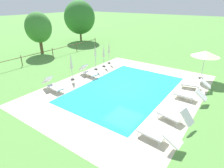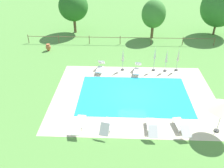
{
  "view_description": "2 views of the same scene",
  "coord_description": "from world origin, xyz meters",
  "px_view_note": "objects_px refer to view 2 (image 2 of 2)",
  "views": [
    {
      "loc": [
        -10.64,
        -6.37,
        5.92
      ],
      "look_at": [
        -0.89,
        0.5,
        0.6
      ],
      "focal_mm": 30.11,
      "sensor_mm": 36.0,
      "label": 1
    },
    {
      "loc": [
        -1.16,
        -16.47,
        11.07
      ],
      "look_at": [
        -1.8,
        -0.07,
        1.08
      ],
      "focal_mm": 38.49,
      "sensor_mm": 36.0,
      "label": 2
    }
  ],
  "objects_px": {
    "patio_umbrella_closed_row_mid_east": "(178,57)",
    "tree_far_west": "(73,7)",
    "sun_lounger_south_mid": "(152,127)",
    "sun_lounger_north_near_steps": "(137,69)",
    "tree_centre": "(154,14)",
    "tree_west_mid": "(219,7)",
    "sun_lounger_north_mid": "(181,126)",
    "patio_umbrella_open_foreground": "(224,106)",
    "sun_lounger_north_end": "(107,125)",
    "sun_lounger_south_near_corner": "(100,67)",
    "sun_lounger_north_far": "(79,124)",
    "terracotta_urn_near_fence": "(48,47)",
    "patio_umbrella_closed_row_mid_west": "(155,56)",
    "patio_umbrella_closed_row_centre": "(123,56)",
    "patio_umbrella_closed_row_west": "(167,58)"
  },
  "relations": [
    {
      "from": "sun_lounger_north_far",
      "to": "terracotta_urn_near_fence",
      "type": "xyz_separation_m",
      "value": [
        -5.58,
        12.96,
        0.07
      ]
    },
    {
      "from": "sun_lounger_north_far",
      "to": "sun_lounger_north_mid",
      "type": "bearing_deg",
      "value": 0.07
    },
    {
      "from": "patio_umbrella_open_foreground",
      "to": "sun_lounger_north_end",
      "type": "bearing_deg",
      "value": -178.57
    },
    {
      "from": "patio_umbrella_closed_row_mid_east",
      "to": "tree_west_mid",
      "type": "xyz_separation_m",
      "value": [
        6.95,
        10.58,
        2.07
      ]
    },
    {
      "from": "patio_umbrella_closed_row_mid_west",
      "to": "tree_centre",
      "type": "relative_size",
      "value": 0.5
    },
    {
      "from": "sun_lounger_north_near_steps",
      "to": "patio_umbrella_open_foreground",
      "type": "bearing_deg",
      "value": -58.43
    },
    {
      "from": "patio_umbrella_closed_row_west",
      "to": "tree_centre",
      "type": "height_order",
      "value": "tree_centre"
    },
    {
      "from": "sun_lounger_north_end",
      "to": "tree_west_mid",
      "type": "bearing_deg",
      "value": 55.72
    },
    {
      "from": "sun_lounger_south_mid",
      "to": "patio_umbrella_open_foreground",
      "type": "relative_size",
      "value": 0.84
    },
    {
      "from": "sun_lounger_north_far",
      "to": "patio_umbrella_closed_row_west",
      "type": "bearing_deg",
      "value": 50.15
    },
    {
      "from": "tree_west_mid",
      "to": "tree_centre",
      "type": "relative_size",
      "value": 1.26
    },
    {
      "from": "sun_lounger_north_mid",
      "to": "tree_centre",
      "type": "xyz_separation_m",
      "value": [
        -0.16,
        17.66,
        2.68
      ]
    },
    {
      "from": "sun_lounger_north_mid",
      "to": "tree_west_mid",
      "type": "height_order",
      "value": "tree_west_mid"
    },
    {
      "from": "sun_lounger_north_mid",
      "to": "patio_umbrella_closed_row_centre",
      "type": "xyz_separation_m",
      "value": [
        -3.92,
        8.52,
        1.1
      ]
    },
    {
      "from": "sun_lounger_north_mid",
      "to": "patio_umbrella_open_foreground",
      "type": "relative_size",
      "value": 0.88
    },
    {
      "from": "patio_umbrella_closed_row_centre",
      "to": "tree_centre",
      "type": "bearing_deg",
      "value": 67.63
    },
    {
      "from": "sun_lounger_south_mid",
      "to": "tree_centre",
      "type": "height_order",
      "value": "tree_centre"
    },
    {
      "from": "sun_lounger_north_end",
      "to": "patio_umbrella_closed_row_mid_west",
      "type": "xyz_separation_m",
      "value": [
        4.04,
        8.72,
        1.16
      ]
    },
    {
      "from": "sun_lounger_south_near_corner",
      "to": "tree_centre",
      "type": "height_order",
      "value": "tree_centre"
    },
    {
      "from": "tree_centre",
      "to": "patio_umbrella_open_foreground",
      "type": "bearing_deg",
      "value": -81.77
    },
    {
      "from": "patio_umbrella_closed_row_mid_east",
      "to": "tree_west_mid",
      "type": "relative_size",
      "value": 0.39
    },
    {
      "from": "patio_umbrella_closed_row_mid_east",
      "to": "terracotta_urn_near_fence",
      "type": "bearing_deg",
      "value": 162.67
    },
    {
      "from": "patio_umbrella_open_foreground",
      "to": "patio_umbrella_closed_row_mid_east",
      "type": "bearing_deg",
      "value": 97.06
    },
    {
      "from": "sun_lounger_north_near_steps",
      "to": "sun_lounger_north_far",
      "type": "xyz_separation_m",
      "value": [
        -4.34,
        -8.03,
        -0.03
      ]
    },
    {
      "from": "sun_lounger_north_end",
      "to": "tree_far_west",
      "type": "height_order",
      "value": "tree_far_west"
    },
    {
      "from": "sun_lounger_north_near_steps",
      "to": "tree_centre",
      "type": "distance_m",
      "value": 10.28
    },
    {
      "from": "patio_umbrella_open_foreground",
      "to": "patio_umbrella_closed_row_west",
      "type": "relative_size",
      "value": 1.05
    },
    {
      "from": "sun_lounger_north_mid",
      "to": "patio_umbrella_closed_row_west",
      "type": "distance_m",
      "value": 8.52
    },
    {
      "from": "patio_umbrella_closed_row_centre",
      "to": "sun_lounger_north_far",
      "type": "bearing_deg",
      "value": -109.03
    },
    {
      "from": "sun_lounger_north_far",
      "to": "terracotta_urn_near_fence",
      "type": "distance_m",
      "value": 14.11
    },
    {
      "from": "sun_lounger_north_near_steps",
      "to": "sun_lounger_north_far",
      "type": "relative_size",
      "value": 0.96
    },
    {
      "from": "patio_umbrella_closed_row_mid_east",
      "to": "sun_lounger_south_near_corner",
      "type": "bearing_deg",
      "value": -176.68
    },
    {
      "from": "terracotta_urn_near_fence",
      "to": "patio_umbrella_open_foreground",
      "type": "bearing_deg",
      "value": -41.08
    },
    {
      "from": "sun_lounger_south_mid",
      "to": "patio_umbrella_closed_row_mid_east",
      "type": "relative_size",
      "value": 0.85
    },
    {
      "from": "sun_lounger_north_end",
      "to": "sun_lounger_north_mid",
      "type": "bearing_deg",
      "value": 1.93
    },
    {
      "from": "patio_umbrella_closed_row_mid_west",
      "to": "terracotta_urn_near_fence",
      "type": "height_order",
      "value": "patio_umbrella_closed_row_mid_west"
    },
    {
      "from": "sun_lounger_south_mid",
      "to": "sun_lounger_north_end",
      "type": "bearing_deg",
      "value": -179.46
    },
    {
      "from": "sun_lounger_south_near_corner",
      "to": "patio_umbrella_closed_row_mid_east",
      "type": "relative_size",
      "value": 0.84
    },
    {
      "from": "sun_lounger_south_mid",
      "to": "patio_umbrella_closed_row_mid_west",
      "type": "distance_m",
      "value": 8.84
    },
    {
      "from": "sun_lounger_north_end",
      "to": "sun_lounger_south_near_corner",
      "type": "height_order",
      "value": "sun_lounger_north_end"
    },
    {
      "from": "sun_lounger_north_end",
      "to": "patio_umbrella_closed_row_centre",
      "type": "relative_size",
      "value": 0.85
    },
    {
      "from": "patio_umbrella_closed_row_mid_east",
      "to": "sun_lounger_south_mid",
      "type": "bearing_deg",
      "value": -110.63
    },
    {
      "from": "sun_lounger_south_mid",
      "to": "patio_umbrella_closed_row_mid_east",
      "type": "distance_m",
      "value": 9.46
    },
    {
      "from": "sun_lounger_north_near_steps",
      "to": "tree_centre",
      "type": "bearing_deg",
      "value": 76.21
    },
    {
      "from": "sun_lounger_north_far",
      "to": "patio_umbrella_closed_row_mid_east",
      "type": "relative_size",
      "value": 0.9
    },
    {
      "from": "patio_umbrella_closed_row_mid_east",
      "to": "tree_far_west",
      "type": "relative_size",
      "value": 0.44
    },
    {
      "from": "patio_umbrella_closed_row_centre",
      "to": "tree_centre",
      "type": "xyz_separation_m",
      "value": [
        3.76,
        9.14,
        1.57
      ]
    },
    {
      "from": "sun_lounger_north_end",
      "to": "patio_umbrella_closed_row_mid_east",
      "type": "relative_size",
      "value": 0.84
    },
    {
      "from": "sun_lounger_south_mid",
      "to": "patio_umbrella_closed_row_mid_west",
      "type": "height_order",
      "value": "patio_umbrella_closed_row_mid_west"
    },
    {
      "from": "sun_lounger_north_end",
      "to": "tree_west_mid",
      "type": "height_order",
      "value": "tree_west_mid"
    }
  ]
}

